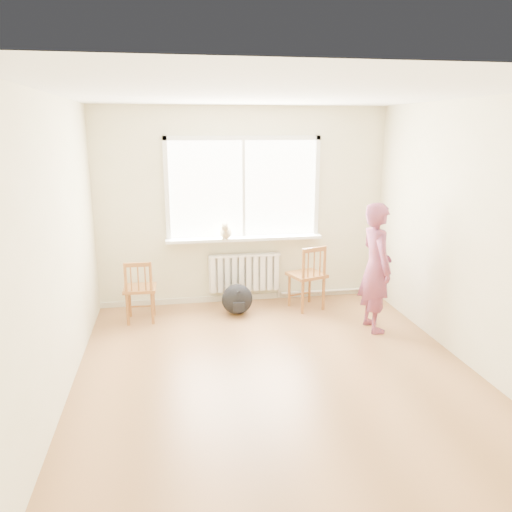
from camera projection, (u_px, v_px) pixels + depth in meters
name	position (u px, v px, depth m)	size (l,w,h in m)	color
floor	(276.00, 372.00, 5.07)	(4.50, 4.50, 0.00)	#A16D42
ceiling	(279.00, 93.00, 4.40)	(4.50, 4.50, 0.00)	white
back_wall	(243.00, 207.00, 6.88)	(4.00, 0.01, 2.70)	beige
window	(243.00, 184.00, 6.78)	(2.12, 0.05, 1.42)	white
windowsill	(245.00, 238.00, 6.88)	(2.15, 0.22, 0.04)	white
radiator	(245.00, 272.00, 7.02)	(1.00, 0.12, 0.55)	white
heating_pipe	(328.00, 291.00, 7.34)	(0.04, 0.04, 1.40)	silver
baseboard	(244.00, 297.00, 7.19)	(4.00, 0.03, 0.08)	beige
chair_left	(140.00, 291.00, 6.29)	(0.41, 0.39, 0.81)	#9C672D
chair_right	(309.00, 277.00, 6.73)	(0.55, 0.54, 0.89)	#9C672D
person	(376.00, 267.00, 5.98)	(0.57, 0.37, 1.57)	#AE3A5E
cat	(226.00, 232.00, 6.72)	(0.20, 0.36, 0.25)	#CCB38B
backpack	(237.00, 299.00, 6.61)	(0.41, 0.31, 0.41)	black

